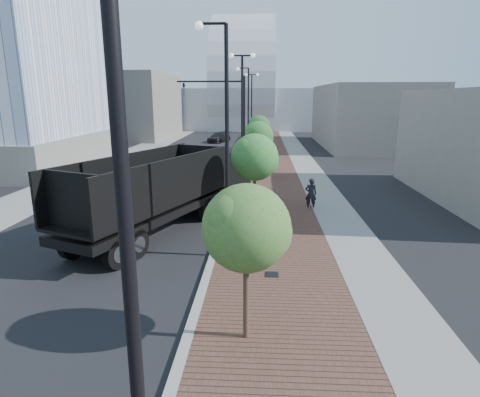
# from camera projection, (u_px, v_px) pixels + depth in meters

# --- Properties ---
(sidewalk) EXTENTS (7.00, 140.00, 0.12)m
(sidewalk) POSITION_uv_depth(u_px,v_px,m) (275.00, 155.00, 45.87)
(sidewalk) COLOR #4C2D23
(sidewalk) RESTS_ON ground
(concrete_strip) EXTENTS (2.40, 140.00, 0.13)m
(concrete_strip) POSITION_uv_depth(u_px,v_px,m) (299.00, 155.00, 45.73)
(concrete_strip) COLOR slate
(concrete_strip) RESTS_ON ground
(curb) EXTENTS (0.30, 140.00, 0.14)m
(curb) POSITION_uv_depth(u_px,v_px,m) (245.00, 155.00, 46.06)
(curb) COLOR gray
(curb) RESTS_ON ground
(west_sidewalk) EXTENTS (4.00, 140.00, 0.12)m
(west_sidewalk) POSITION_uv_depth(u_px,v_px,m) (133.00, 154.00, 46.75)
(west_sidewalk) COLOR slate
(west_sidewalk) RESTS_ON ground
(dump_truck) EXTENTS (7.82, 13.96, 3.86)m
(dump_truck) POSITION_uv_depth(u_px,v_px,m) (192.00, 187.00, 22.41)
(dump_truck) COLOR black
(dump_truck) RESTS_ON ground
(white_sedan) EXTENTS (3.35, 5.46, 1.70)m
(white_sedan) POSITION_uv_depth(u_px,v_px,m) (172.00, 172.00, 31.36)
(white_sedan) COLOR white
(white_sedan) RESTS_ON ground
(dark_car_mid) EXTENTS (2.74, 5.06, 1.35)m
(dark_car_mid) POSITION_uv_depth(u_px,v_px,m) (182.00, 153.00, 43.14)
(dark_car_mid) COLOR black
(dark_car_mid) RESTS_ON ground
(dark_car_far) EXTENTS (3.56, 5.28, 1.42)m
(dark_car_far) POSITION_uv_depth(u_px,v_px,m) (219.00, 137.00, 59.16)
(dark_car_far) COLOR black
(dark_car_far) RESTS_ON ground
(pedestrian) EXTENTS (0.69, 0.46, 1.87)m
(pedestrian) POSITION_uv_depth(u_px,v_px,m) (311.00, 194.00, 23.84)
(pedestrian) COLOR black
(pedestrian) RESTS_ON ground
(streetlight_0) EXTENTS (1.72, 0.56, 9.28)m
(streetlight_0) POSITION_uv_depth(u_px,v_px,m) (128.00, 265.00, 4.20)
(streetlight_0) COLOR black
(streetlight_0) RESTS_ON ground
(streetlight_1) EXTENTS (1.44, 0.56, 9.21)m
(streetlight_1) POSITION_uv_depth(u_px,v_px,m) (224.00, 153.00, 15.94)
(streetlight_1) COLOR black
(streetlight_1) RESTS_ON ground
(streetlight_2) EXTENTS (1.72, 0.56, 9.28)m
(streetlight_2) POSITION_uv_depth(u_px,v_px,m) (242.00, 122.00, 27.44)
(streetlight_2) COLOR black
(streetlight_2) RESTS_ON ground
(streetlight_3) EXTENTS (1.44, 0.56, 9.21)m
(streetlight_3) POSITION_uv_depth(u_px,v_px,m) (247.00, 120.00, 39.17)
(streetlight_3) COLOR black
(streetlight_3) RESTS_ON ground
(streetlight_4) EXTENTS (1.72, 0.56, 9.28)m
(streetlight_4) POSITION_uv_depth(u_px,v_px,m) (252.00, 110.00, 50.67)
(streetlight_4) COLOR black
(streetlight_4) RESTS_ON ground
(traffic_mast) EXTENTS (5.09, 0.20, 8.00)m
(traffic_mast) POSITION_uv_depth(u_px,v_px,m) (232.00, 118.00, 30.35)
(traffic_mast) COLOR black
(traffic_mast) RESTS_ON ground
(tree_0) EXTENTS (2.36, 2.31, 4.41)m
(tree_0) POSITION_uv_depth(u_px,v_px,m) (248.00, 228.00, 10.37)
(tree_0) COLOR #382619
(tree_0) RESTS_ON ground
(tree_1) EXTENTS (2.49, 2.46, 4.69)m
(tree_1) POSITION_uv_depth(u_px,v_px,m) (256.00, 157.00, 20.96)
(tree_1) COLOR #382619
(tree_1) RESTS_ON ground
(tree_2) EXTENTS (2.58, 2.56, 4.62)m
(tree_2) POSITION_uv_depth(u_px,v_px,m) (258.00, 137.00, 32.61)
(tree_2) COLOR #382619
(tree_2) RESTS_ON ground
(tree_3) EXTENTS (2.53, 2.51, 4.57)m
(tree_3) POSITION_uv_depth(u_px,v_px,m) (259.00, 127.00, 44.23)
(tree_3) COLOR #382619
(tree_3) RESTS_ON ground
(convention_center) EXTENTS (50.00, 30.00, 50.00)m
(convention_center) POSITION_uv_depth(u_px,v_px,m) (245.00, 99.00, 88.26)
(convention_center) COLOR #B3B6BD
(convention_center) RESTS_ON ground
(commercial_block_nw) EXTENTS (14.00, 20.00, 10.00)m
(commercial_block_nw) POSITION_uv_depth(u_px,v_px,m) (127.00, 106.00, 65.26)
(commercial_block_nw) COLOR #68655D
(commercial_block_nw) RESTS_ON ground
(commercial_block_ne) EXTENTS (12.00, 22.00, 8.00)m
(commercial_block_ne) POSITION_uv_depth(u_px,v_px,m) (367.00, 116.00, 53.92)
(commercial_block_ne) COLOR slate
(commercial_block_ne) RESTS_ON ground
(utility_cover_1) EXTENTS (0.50, 0.50, 0.02)m
(utility_cover_1) POSITION_uv_depth(u_px,v_px,m) (272.00, 274.00, 14.94)
(utility_cover_1) COLOR black
(utility_cover_1) RESTS_ON sidewalk
(utility_cover_2) EXTENTS (0.50, 0.50, 0.02)m
(utility_cover_2) POSITION_uv_depth(u_px,v_px,m) (268.00, 200.00, 25.59)
(utility_cover_2) COLOR black
(utility_cover_2) RESTS_ON sidewalk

